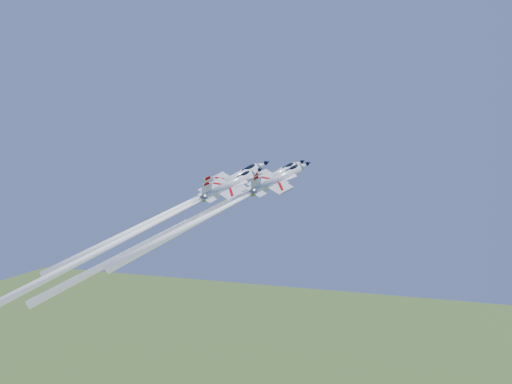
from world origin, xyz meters
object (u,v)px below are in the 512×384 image
(jet_left, at_px, (172,211))
(jet_right, at_px, (222,208))
(jet_lead, at_px, (188,221))
(jet_slot, at_px, (131,235))

(jet_left, distance_m, jet_right, 16.01)
(jet_left, bearing_deg, jet_lead, -7.83)
(jet_left, bearing_deg, jet_slot, -55.28)
(jet_lead, bearing_deg, jet_slot, -91.72)
(jet_lead, height_order, jet_slot, jet_lead)
(jet_right, distance_m, jet_slot, 17.93)
(jet_left, relative_size, jet_right, 1.18)
(jet_right, bearing_deg, jet_left, -169.52)
(jet_lead, relative_size, jet_left, 1.23)
(jet_right, xyz_separation_m, jet_slot, (-14.68, -9.20, -4.60))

